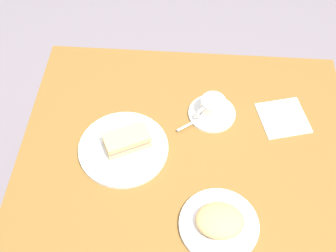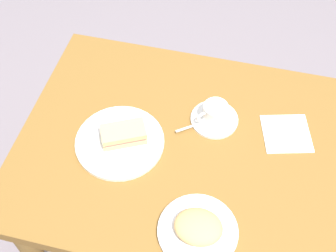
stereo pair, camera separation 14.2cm
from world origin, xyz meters
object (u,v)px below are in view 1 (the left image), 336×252
spoon (192,122)px  napkin (282,118)px  sandwich_plate (122,148)px  sandwich_front (126,140)px  coffee_cup (211,106)px  side_plate (218,225)px  coffee_saucer (211,113)px  dining_table (184,162)px

spoon → napkin: spoon is taller
sandwich_plate → spoon: size_ratio=3.26×
sandwich_plate → napkin: size_ratio=1.88×
sandwich_front → coffee_cup: bearing=-150.3°
sandwich_plate → side_plate: bearing=141.8°
sandwich_plate → sandwich_front: 0.03m
sandwich_plate → side_plate: same height
coffee_cup → spoon: bearing=36.3°
napkin → coffee_cup: bearing=0.4°
coffee_saucer → spoon: spoon is taller
coffee_cup → napkin: size_ratio=0.64×
dining_table → napkin: bearing=-158.8°
coffee_cup → side_plate: 0.40m
coffee_saucer → side_plate: side_plate is taller
dining_table → sandwich_plate: (0.19, 0.04, 0.12)m
coffee_cup → coffee_saucer: bearing=-141.2°
spoon → sandwich_plate: bearing=28.6°
coffee_saucer → side_plate: 0.40m
sandwich_plate → coffee_saucer: size_ratio=1.80×
coffee_saucer → spoon: (0.06, 0.04, 0.01)m
dining_table → sandwich_front: bearing=8.7°
dining_table → spoon: 0.15m
sandwich_front → coffee_saucer: 0.30m
coffee_cup → sandwich_front: bearing=29.7°
sandwich_plate → spoon: (-0.21, -0.12, 0.01)m
napkin → sandwich_front: bearing=16.8°
dining_table → coffee_saucer: (-0.08, -0.12, 0.12)m
sandwich_plate → napkin: sandwich_plate is taller
coffee_cup → napkin: 0.24m
sandwich_plate → side_plate: size_ratio=1.26×
sandwich_plate → coffee_cup: (-0.27, -0.16, 0.04)m
side_plate → sandwich_front: bearing=-40.6°
sandwich_front → napkin: 0.52m
napkin → side_plate: bearing=62.0°
dining_table → spoon: size_ratio=12.11×
coffee_saucer → napkin: size_ratio=1.04×
coffee_saucer → napkin: bearing=-179.8°
coffee_saucer → spoon: bearing=36.3°
sandwich_plate → napkin: bearing=-162.4°
dining_table → side_plate: 0.32m
coffee_cup → dining_table: bearing=57.0°
dining_table → coffee_saucer: bearing=-123.3°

